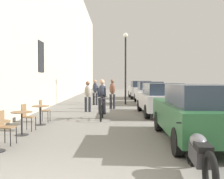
# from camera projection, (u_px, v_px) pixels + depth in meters

# --- Properties ---
(building_facade_left) EXTENTS (0.54, 68.00, 12.21)m
(building_facade_left) POSITION_uv_depth(u_px,v_px,m) (48.00, 11.00, 17.26)
(building_facade_left) COLOR #B7AD99
(building_facade_left) RESTS_ON ground_plane
(cafe_chair_near_toward_street) EXTENTS (0.42, 0.42, 0.89)m
(cafe_chair_near_toward_street) POSITION_uv_depth(u_px,v_px,m) (5.00, 125.00, 6.97)
(cafe_chair_near_toward_street) COLOR black
(cafe_chair_near_toward_street) RESTS_ON ground_plane
(cafe_table_mid) EXTENTS (0.64, 0.64, 0.72)m
(cafe_table_mid) POSITION_uv_depth(u_px,v_px,m) (22.00, 118.00, 8.17)
(cafe_table_mid) COLOR black
(cafe_table_mid) RESTS_ON ground_plane
(cafe_chair_mid_toward_street) EXTENTS (0.43, 0.43, 0.89)m
(cafe_chair_mid_toward_street) POSITION_uv_depth(u_px,v_px,m) (27.00, 115.00, 8.88)
(cafe_chair_mid_toward_street) COLOR black
(cafe_chair_mid_toward_street) RESTS_ON ground_plane
(cafe_table_far) EXTENTS (0.64, 0.64, 0.72)m
(cafe_table_far) POSITION_uv_depth(u_px,v_px,m) (40.00, 111.00, 10.03)
(cafe_table_far) COLOR black
(cafe_table_far) RESTS_ON ground_plane
(cafe_chair_far_toward_street) EXTENTS (0.39, 0.39, 0.89)m
(cafe_chair_far_toward_street) POSITION_uv_depth(u_px,v_px,m) (43.00, 109.00, 10.70)
(cafe_chair_far_toward_street) COLOR black
(cafe_chair_far_toward_street) RESTS_ON ground_plane
(cyclist_on_bicycle) EXTENTS (0.52, 1.76, 1.74)m
(cyclist_on_bicycle) POSITION_uv_depth(u_px,v_px,m) (102.00, 100.00, 11.50)
(cyclist_on_bicycle) COLOR black
(cyclist_on_bicycle) RESTS_ON ground_plane
(pedestrian_near) EXTENTS (0.36, 0.27, 1.62)m
(pedestrian_near) POSITION_uv_depth(u_px,v_px,m) (88.00, 95.00, 14.05)
(pedestrian_near) COLOR #26262D
(pedestrian_near) RESTS_ON ground_plane
(pedestrian_mid) EXTENTS (0.36, 0.27, 1.72)m
(pedestrian_mid) POSITION_uv_depth(u_px,v_px,m) (112.00, 92.00, 15.58)
(pedestrian_mid) COLOR #26262D
(pedestrian_mid) RESTS_ON ground_plane
(pedestrian_far) EXTENTS (0.38, 0.30, 1.69)m
(pedestrian_far) POSITION_uv_depth(u_px,v_px,m) (95.00, 91.00, 17.88)
(pedestrian_far) COLOR #26262D
(pedestrian_far) RESTS_ON ground_plane
(pedestrian_furthest) EXTENTS (0.35, 0.25, 1.72)m
(pedestrian_furthest) POSITION_uv_depth(u_px,v_px,m) (103.00, 90.00, 19.57)
(pedestrian_furthest) COLOR #26262D
(pedestrian_furthest) RESTS_ON ground_plane
(street_lamp) EXTENTS (0.32, 0.32, 4.90)m
(street_lamp) POSITION_uv_depth(u_px,v_px,m) (126.00, 59.00, 18.29)
(street_lamp) COLOR black
(street_lamp) RESTS_ON ground_plane
(parked_car_nearest) EXTENTS (1.95, 4.47, 1.58)m
(parked_car_nearest) POSITION_uv_depth(u_px,v_px,m) (198.00, 112.00, 7.21)
(parked_car_nearest) COLOR #23512D
(parked_car_nearest) RESTS_ON ground_plane
(parked_car_second) EXTENTS (1.90, 4.36, 1.54)m
(parked_car_second) POSITION_uv_depth(u_px,v_px,m) (160.00, 98.00, 12.88)
(parked_car_second) COLOR #B7B7BC
(parked_car_second) RESTS_ON ground_plane
(parked_car_third) EXTENTS (1.90, 4.41, 1.56)m
(parked_car_third) POSITION_uv_depth(u_px,v_px,m) (149.00, 92.00, 18.95)
(parked_car_third) COLOR #B7B7BC
(parked_car_third) RESTS_ON ground_plane
(parked_car_fourth) EXTENTS (1.92, 4.48, 1.59)m
(parked_car_fourth) POSITION_uv_depth(u_px,v_px,m) (140.00, 89.00, 24.26)
(parked_car_fourth) COLOR #B7B7BC
(parked_car_fourth) RESTS_ON ground_plane
(parked_motorcycle) EXTENTS (0.62, 2.14, 0.92)m
(parked_motorcycle) POSITION_uv_depth(u_px,v_px,m) (199.00, 155.00, 4.61)
(parked_motorcycle) COLOR black
(parked_motorcycle) RESTS_ON ground_plane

